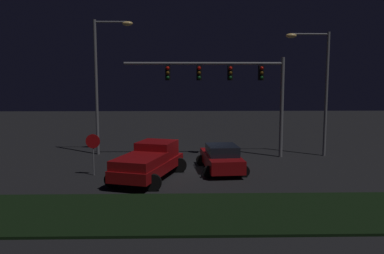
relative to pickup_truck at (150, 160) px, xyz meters
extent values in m
plane|color=black|center=(2.80, 2.42, -1.00)|extent=(80.00, 80.00, 0.00)
cube|color=black|center=(2.80, -5.47, -0.95)|extent=(26.68, 4.77, 0.10)
cube|color=maroon|center=(-0.05, -0.16, -0.32)|extent=(3.55, 5.75, 0.55)
cube|color=maroon|center=(0.31, 0.97, 0.38)|extent=(2.33, 2.37, 0.85)
cube|color=black|center=(0.31, 0.97, 0.50)|extent=(2.14, 1.98, 0.51)
cube|color=maroon|center=(-0.38, -1.19, 0.18)|extent=(2.75, 3.47, 0.45)
cylinder|color=black|center=(-0.44, 2.00, -0.60)|extent=(0.80, 0.22, 0.80)
cylinder|color=black|center=(1.52, 1.37, -0.60)|extent=(0.80, 0.22, 0.80)
cylinder|color=black|center=(-1.63, -1.70, -0.60)|extent=(0.80, 0.22, 0.80)
cylinder|color=black|center=(0.34, -2.33, -0.60)|extent=(0.80, 0.22, 0.80)
cube|color=maroon|center=(3.85, 1.62, -0.39)|extent=(2.17, 4.54, 0.70)
cube|color=black|center=(3.88, 1.37, 0.24)|extent=(1.77, 2.13, 0.55)
cylinder|color=black|center=(2.81, 3.03, -0.68)|extent=(0.64, 0.22, 0.64)
cylinder|color=black|center=(4.64, 3.19, -0.68)|extent=(0.64, 0.22, 0.64)
cylinder|color=black|center=(3.07, 0.05, -0.68)|extent=(0.64, 0.22, 0.64)
cylinder|color=black|center=(4.90, 0.21, -0.68)|extent=(0.64, 0.22, 0.64)
cylinder|color=slate|center=(8.16, 5.61, 2.25)|extent=(0.24, 0.24, 6.50)
cylinder|color=slate|center=(3.06, 5.61, 5.10)|extent=(10.20, 0.18, 0.18)
cube|color=black|center=(6.76, 5.61, 4.50)|extent=(0.32, 0.44, 0.95)
sphere|color=red|center=(6.76, 5.38, 4.80)|extent=(0.22, 0.22, 0.22)
sphere|color=#59380A|center=(6.76, 5.38, 4.50)|extent=(0.22, 0.22, 0.22)
sphere|color=#0C4719|center=(6.76, 5.38, 4.20)|extent=(0.22, 0.22, 0.22)
cube|color=black|center=(4.76, 5.61, 4.50)|extent=(0.32, 0.44, 0.95)
sphere|color=red|center=(4.76, 5.38, 4.80)|extent=(0.22, 0.22, 0.22)
sphere|color=#59380A|center=(4.76, 5.38, 4.50)|extent=(0.22, 0.22, 0.22)
sphere|color=#0C4719|center=(4.76, 5.38, 4.20)|extent=(0.22, 0.22, 0.22)
cube|color=black|center=(2.76, 5.61, 4.50)|extent=(0.32, 0.44, 0.95)
sphere|color=red|center=(2.76, 5.38, 4.80)|extent=(0.22, 0.22, 0.22)
sphere|color=#59380A|center=(2.76, 5.38, 4.50)|extent=(0.22, 0.22, 0.22)
sphere|color=#0C4719|center=(2.76, 5.38, 4.20)|extent=(0.22, 0.22, 0.22)
cube|color=black|center=(0.76, 5.61, 4.50)|extent=(0.32, 0.44, 0.95)
sphere|color=red|center=(0.76, 5.38, 4.80)|extent=(0.22, 0.22, 0.22)
sphere|color=#59380A|center=(0.76, 5.38, 4.50)|extent=(0.22, 0.22, 0.22)
sphere|color=#0C4719|center=(0.76, 5.38, 4.20)|extent=(0.22, 0.22, 0.22)
cylinder|color=slate|center=(-4.08, 6.80, 3.50)|extent=(0.20, 0.20, 8.99)
cylinder|color=slate|center=(-2.99, 6.80, 7.84)|extent=(2.17, 0.12, 0.12)
ellipsoid|color=#F9CC72|center=(-1.91, 6.80, 7.74)|extent=(0.70, 0.44, 0.30)
cylinder|color=slate|center=(11.18, 5.95, 3.07)|extent=(0.20, 0.20, 8.14)
cylinder|color=slate|center=(9.96, 5.95, 6.99)|extent=(2.45, 0.12, 0.12)
ellipsoid|color=#F9CC72|center=(8.73, 5.95, 6.89)|extent=(0.70, 0.44, 0.30)
cylinder|color=slate|center=(-3.06, 0.79, 0.10)|extent=(0.07, 0.07, 2.20)
cylinder|color=#B20C0F|center=(-3.06, 0.76, 0.85)|extent=(0.76, 0.03, 0.76)
camera|label=1|loc=(1.71, -20.42, 4.20)|focal=37.67mm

